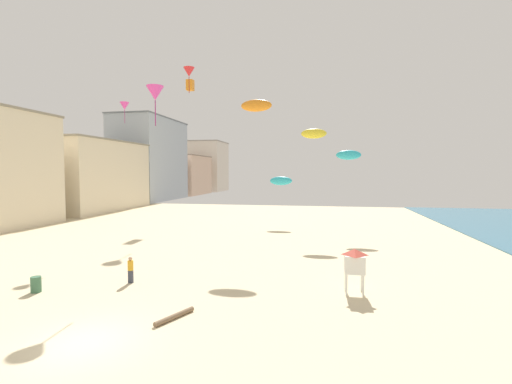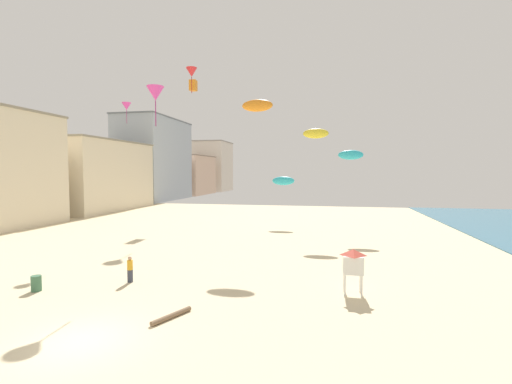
# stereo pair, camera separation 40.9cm
# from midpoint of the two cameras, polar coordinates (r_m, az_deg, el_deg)

# --- Properties ---
(ground_plane) EXTENTS (120.00, 120.00, 0.00)m
(ground_plane) POSITION_cam_midpoint_polar(r_m,az_deg,el_deg) (17.32, -26.18, -20.56)
(ground_plane) COLOR beige
(boardwalk_hotel_mid) EXTENTS (12.76, 21.85, 12.38)m
(boardwalk_hotel_mid) POSITION_cam_midpoint_polar(r_m,az_deg,el_deg) (71.01, -25.17, 2.38)
(boardwalk_hotel_mid) COLOR beige
(boardwalk_hotel_mid) RESTS_ON ground
(boardwalk_hotel_far) EXTENTS (10.72, 22.06, 19.64)m
(boardwalk_hotel_far) POSITION_cam_midpoint_polar(r_m,az_deg,el_deg) (91.42, -16.46, 4.95)
(boardwalk_hotel_far) COLOR #ADB7C1
(boardwalk_hotel_far) RESTS_ON ground
(boardwalk_hotel_distant) EXTENTS (11.49, 18.48, 11.73)m
(boardwalk_hotel_distant) POSITION_cam_midpoint_polar(r_m,az_deg,el_deg) (111.19, -11.33, 2.65)
(boardwalk_hotel_distant) COLOR beige
(boardwalk_hotel_distant) RESTS_ON ground
(boardwalk_hotel_furthest) EXTENTS (13.37, 15.12, 17.43)m
(boardwalk_hotel_furthest) POSITION_cam_midpoint_polar(r_m,az_deg,el_deg) (129.61, -8.10, 4.02)
(boardwalk_hotel_furthest) COLOR silver
(boardwalk_hotel_furthest) RESTS_ON ground
(kite_flyer) EXTENTS (0.34, 0.34, 1.64)m
(kite_flyer) POSITION_cam_midpoint_polar(r_m,az_deg,el_deg) (24.13, -19.69, -11.29)
(kite_flyer) COLOR #383D4C
(kite_flyer) RESTS_ON ground
(lifeguard_stand) EXTENTS (1.10, 1.10, 2.55)m
(lifeguard_stand) POSITION_cam_midpoint_polar(r_m,az_deg,el_deg) (21.38, 14.78, -10.55)
(lifeguard_stand) COLOR white
(lifeguard_stand) RESTS_ON ground
(beach_trash_bin) EXTENTS (0.56, 0.56, 0.90)m
(beach_trash_bin) POSITION_cam_midpoint_polar(r_m,az_deg,el_deg) (24.81, -31.85, -12.31)
(beach_trash_bin) COLOR #3D6B4C
(beach_trash_bin) RESTS_ON ground
(driftwood_log) EXTENTS (1.18, 2.21, 0.24)m
(driftwood_log) POSITION_cam_midpoint_polar(r_m,az_deg,el_deg) (18.30, -13.41, -18.58)
(driftwood_log) COLOR #7A6047
(driftwood_log) RESTS_ON ground
(kite_yellow_parafoil) EXTENTS (2.80, 0.78, 1.09)m
(kite_yellow_parafoil) POSITION_cam_midpoint_polar(r_m,az_deg,el_deg) (40.64, 8.84, 9.11)
(kite_yellow_parafoil) COLOR yellow
(kite_orange_parafoil) EXTENTS (2.84, 0.79, 1.10)m
(kite_orange_parafoil) POSITION_cam_midpoint_polar(r_m,az_deg,el_deg) (33.68, -0.30, 13.51)
(kite_orange_parafoil) COLOR orange
(kite_cyan_parafoil) EXTENTS (2.86, 0.80, 1.11)m
(kite_cyan_parafoil) POSITION_cam_midpoint_polar(r_m,az_deg,el_deg) (46.62, 3.72, 1.77)
(kite_cyan_parafoil) COLOR #2DB7CC
(kite_magenta_delta) EXTENTS (0.87, 0.87, 1.97)m
(kite_magenta_delta) POSITION_cam_midpoint_polar(r_m,az_deg,el_deg) (37.46, -20.37, 12.63)
(kite_magenta_delta) COLOR #DB3D9E
(kite_cyan_parafoil_2) EXTENTS (2.73, 0.76, 1.06)m
(kite_cyan_parafoil_2) POSITION_cam_midpoint_polar(r_m,az_deg,el_deg) (41.46, 14.14, 5.70)
(kite_cyan_parafoil_2) COLOR #2DB7CC
(kite_red_delta) EXTENTS (1.42, 1.42, 3.24)m
(kite_red_delta) POSITION_cam_midpoint_polar(r_m,az_deg,el_deg) (49.63, -10.79, 18.13)
(kite_red_delta) COLOR red
(kite_magenta_delta_2) EXTENTS (1.26, 1.26, 2.86)m
(kite_magenta_delta_2) POSITION_cam_midpoint_polar(r_m,az_deg,el_deg) (27.98, -16.08, 14.77)
(kite_magenta_delta_2) COLOR #DB3D9E
(kite_orange_box) EXTENTS (1.01, 1.01, 1.58)m
(kite_orange_box) POSITION_cam_midpoint_polar(r_m,az_deg,el_deg) (57.50, -10.58, 16.26)
(kite_orange_box) COLOR orange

